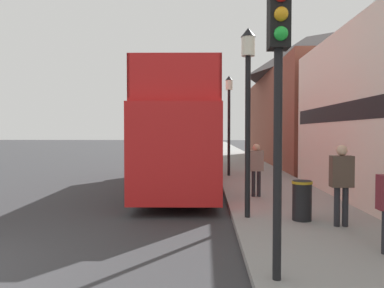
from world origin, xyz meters
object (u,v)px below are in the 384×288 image
at_px(lamp_post_nearest, 248,87).
at_px(pedestrian_second, 341,177).
at_px(litter_bin, 302,199).
at_px(traffic_signal, 279,67).
at_px(parked_car_ahead_of_bus, 198,158).
at_px(tour_bus, 182,139).
at_px(lamp_post_second, 229,107).
at_px(pedestrian_third, 256,165).

bearing_deg(lamp_post_nearest, pedestrian_second, -22.24).
distance_m(pedestrian_second, litter_bin, 1.06).
bearing_deg(pedestrian_second, traffic_signal, -122.92).
height_order(parked_car_ahead_of_bus, litter_bin, parked_car_ahead_of_bus).
relative_size(tour_bus, litter_bin, 11.50).
height_order(lamp_post_nearest, lamp_post_second, lamp_post_second).
relative_size(tour_bus, pedestrian_third, 6.34).
xyz_separation_m(tour_bus, litter_bin, (3.19, -6.04, -1.29)).
height_order(pedestrian_second, lamp_post_second, lamp_post_second).
distance_m(traffic_signal, lamp_post_second, 12.41).
bearing_deg(lamp_post_nearest, tour_bus, 108.75).
relative_size(pedestrian_third, traffic_signal, 0.42).
height_order(tour_bus, parked_car_ahead_of_bus, tour_bus).
bearing_deg(pedestrian_third, traffic_signal, -95.28).
distance_m(lamp_post_nearest, litter_bin, 2.94).
distance_m(pedestrian_second, lamp_post_nearest, 2.95).
relative_size(lamp_post_nearest, litter_bin, 4.89).
relative_size(parked_car_ahead_of_bus, lamp_post_second, 0.89).
xyz_separation_m(parked_car_ahead_of_bus, traffic_signal, (1.45, -17.61, 2.48)).
relative_size(tour_bus, parked_car_ahead_of_bus, 2.57).
bearing_deg(litter_bin, traffic_signal, -109.40).
relative_size(tour_bus, traffic_signal, 2.64).
relative_size(parked_car_ahead_of_bus, litter_bin, 4.48).
distance_m(parked_car_ahead_of_bus, litter_bin, 14.30).
distance_m(parked_car_ahead_of_bus, lamp_post_nearest, 14.11).
relative_size(tour_bus, lamp_post_second, 2.28).
bearing_deg(lamp_post_nearest, traffic_signal, -90.28).
bearing_deg(tour_bus, traffic_signal, -80.08).
bearing_deg(parked_car_ahead_of_bus, pedestrian_third, -78.10).
bearing_deg(lamp_post_second, pedestrian_second, -78.81).
bearing_deg(traffic_signal, litter_bin, 70.60).
bearing_deg(parked_car_ahead_of_bus, tour_bus, -92.42).
height_order(pedestrian_second, lamp_post_nearest, lamp_post_nearest).
height_order(traffic_signal, lamp_post_nearest, lamp_post_nearest).
xyz_separation_m(parked_car_ahead_of_bus, litter_bin, (2.70, -14.05, 0.02)).
xyz_separation_m(pedestrian_second, lamp_post_nearest, (-1.95, 0.80, 2.07)).
bearing_deg(lamp_post_second, parked_car_ahead_of_bus, 106.69).
distance_m(parked_car_ahead_of_bus, pedestrian_second, 14.98).
relative_size(parked_car_ahead_of_bus, pedestrian_second, 2.34).
height_order(parked_car_ahead_of_bus, lamp_post_second, lamp_post_second).
distance_m(pedestrian_third, traffic_signal, 7.05).
distance_m(tour_bus, traffic_signal, 9.87).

